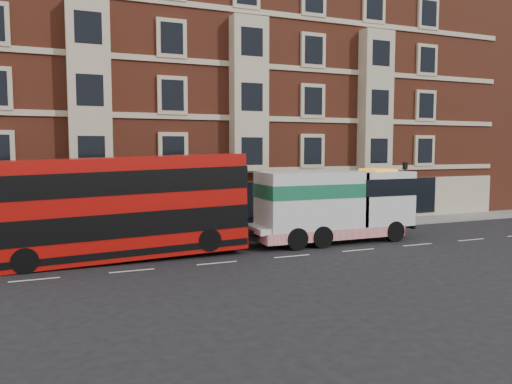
# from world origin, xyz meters

# --- Properties ---
(ground) EXTENTS (120.00, 120.00, 0.00)m
(ground) POSITION_xyz_m (0.00, 0.00, 0.00)
(ground) COLOR black
(ground) RESTS_ON ground
(sidewalk) EXTENTS (90.00, 3.00, 0.15)m
(sidewalk) POSITION_xyz_m (0.00, 7.50, 0.07)
(sidewalk) COLOR slate
(sidewalk) RESTS_ON ground
(victorian_terrace) EXTENTS (45.00, 12.00, 20.40)m
(victorian_terrace) POSITION_xyz_m (0.50, 15.00, 10.07)
(victorian_terrace) COLOR brown
(victorian_terrace) RESTS_ON ground
(lamp_post_west) EXTENTS (0.35, 0.15, 4.35)m
(lamp_post_west) POSITION_xyz_m (-6.00, 6.20, 2.68)
(lamp_post_west) COLOR black
(lamp_post_west) RESTS_ON sidewalk
(lamp_post_east) EXTENTS (0.35, 0.15, 4.35)m
(lamp_post_east) POSITION_xyz_m (12.00, 6.20, 2.68)
(lamp_post_east) COLOR black
(lamp_post_east) RESTS_ON sidewalk
(double_decker_bus) EXTENTS (12.46, 2.86, 5.05)m
(double_decker_bus) POSITION_xyz_m (-8.18, 2.57, 2.67)
(double_decker_bus) COLOR #A70D09
(double_decker_bus) RESTS_ON ground
(tow_truck) EXTENTS (9.98, 2.95, 4.16)m
(tow_truck) POSITION_xyz_m (3.88, 2.57, 2.21)
(tow_truck) COLOR silver
(tow_truck) RESTS_ON ground
(pedestrian) EXTENTS (0.70, 0.66, 1.61)m
(pedestrian) POSITION_xyz_m (-7.35, 7.87, 0.95)
(pedestrian) COLOR #17242F
(pedestrian) RESTS_ON sidewalk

